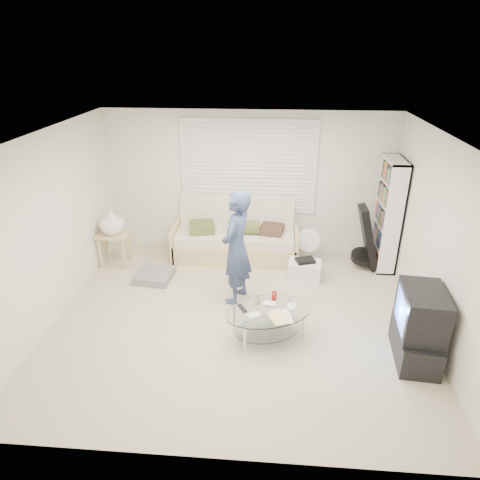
# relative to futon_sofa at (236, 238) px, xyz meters

# --- Properties ---
(ground) EXTENTS (5.00, 5.00, 0.00)m
(ground) POSITION_rel_futon_sofa_xyz_m (0.19, -1.88, -0.35)
(ground) COLOR #C0B295
(ground) RESTS_ON ground
(room_shell) EXTENTS (5.02, 4.52, 2.51)m
(room_shell) POSITION_rel_futon_sofa_xyz_m (0.19, -1.40, 1.28)
(room_shell) COLOR white
(room_shell) RESTS_ON ground
(window_blinds) EXTENTS (2.32, 0.08, 1.62)m
(window_blinds) POSITION_rel_futon_sofa_xyz_m (0.19, 0.32, 1.20)
(window_blinds) COLOR silver
(window_blinds) RESTS_ON ground
(futon_sofa) EXTENTS (2.17, 0.88, 1.06)m
(futon_sofa) POSITION_rel_futon_sofa_xyz_m (0.00, 0.00, 0.00)
(futon_sofa) COLOR tan
(futon_sofa) RESTS_ON ground
(grey_floor_pillow) EXTENTS (0.61, 0.61, 0.13)m
(grey_floor_pillow) POSITION_rel_futon_sofa_xyz_m (-1.24, -0.93, -0.29)
(grey_floor_pillow) COLOR slate
(grey_floor_pillow) RESTS_ON ground
(side_table) EXTENTS (0.51, 0.41, 1.01)m
(side_table) POSITION_rel_futon_sofa_xyz_m (-2.03, -0.47, 0.40)
(side_table) COLOR tan
(side_table) RESTS_ON ground
(bookshelf) EXTENTS (0.29, 0.78, 1.85)m
(bookshelf) POSITION_rel_futon_sofa_xyz_m (2.52, -0.12, 0.58)
(bookshelf) COLOR white
(bookshelf) RESTS_ON ground
(guitar_case) EXTENTS (0.43, 0.40, 1.08)m
(guitar_case) POSITION_rel_futon_sofa_xyz_m (2.21, -0.26, 0.13)
(guitar_case) COLOR black
(guitar_case) RESTS_ON ground
(floor_fan) EXTENTS (0.40, 0.26, 0.65)m
(floor_fan) POSITION_rel_futon_sofa_xyz_m (1.26, -0.19, 0.03)
(floor_fan) COLOR white
(floor_fan) RESTS_ON ground
(storage_bin) EXTENTS (0.56, 0.42, 0.36)m
(storage_bin) POSITION_rel_futon_sofa_xyz_m (1.18, -0.72, -0.19)
(storage_bin) COLOR white
(storage_bin) RESTS_ON ground
(tv_unit) EXTENTS (0.54, 0.89, 0.93)m
(tv_unit) POSITION_rel_futon_sofa_xyz_m (2.39, -2.54, 0.11)
(tv_unit) COLOR black
(tv_unit) RESTS_ON ground
(coffee_table) EXTENTS (1.32, 1.10, 0.54)m
(coffee_table) POSITION_rel_futon_sofa_xyz_m (0.63, -2.29, -0.01)
(coffee_table) COLOR silver
(coffee_table) RESTS_ON ground
(standing_person) EXTENTS (0.58, 0.71, 1.69)m
(standing_person) POSITION_rel_futon_sofa_xyz_m (0.14, -1.41, 0.50)
(standing_person) COLOR navy
(standing_person) RESTS_ON ground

